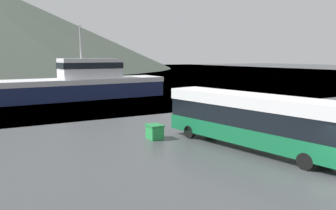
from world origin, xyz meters
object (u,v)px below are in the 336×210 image
at_px(delivery_van, 326,124).
at_px(small_boat, 40,97).
at_px(tour_bus, 249,118).
at_px(storage_bin, 155,132).
at_px(fishing_boat, 76,84).

relative_size(delivery_van, small_boat, 0.84).
bearing_deg(tour_bus, storage_bin, 118.61).
height_order(delivery_van, fishing_boat, fishing_boat).
bearing_deg(small_boat, tour_bus, -123.83).
relative_size(fishing_boat, storage_bin, 21.11).
bearing_deg(small_boat, fishing_boat, -67.74).
xyz_separation_m(delivery_van, fishing_boat, (-8.90, 31.23, 0.83)).
xyz_separation_m(delivery_van, small_boat, (-13.41, 32.83, -0.86)).
bearing_deg(storage_bin, fishing_boat, 88.65).
height_order(tour_bus, delivery_van, tour_bus).
relative_size(fishing_boat, small_boat, 3.90).
height_order(tour_bus, storage_bin, tour_bus).
height_order(delivery_van, storage_bin, delivery_van).
bearing_deg(storage_bin, tour_bus, -50.70).
bearing_deg(tour_bus, fishing_boat, 86.00).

